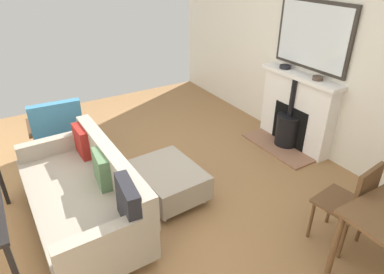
% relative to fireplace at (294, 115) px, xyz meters
% --- Properties ---
extents(ground_plane, '(4.86, 6.17, 0.01)m').
position_rel_fireplace_xyz_m(ground_plane, '(2.24, 0.04, -0.46)').
color(ground_plane, olive).
extents(wall_left, '(0.12, 6.17, 2.87)m').
position_rel_fireplace_xyz_m(wall_left, '(-0.20, 0.04, 0.98)').
color(wall_left, silver).
rests_on(wall_left, ground).
extents(fireplace, '(0.58, 1.21, 1.03)m').
position_rel_fireplace_xyz_m(fireplace, '(0.00, 0.00, 0.00)').
color(fireplace, '#93664C').
rests_on(fireplace, ground).
extents(mirror_over_mantel, '(0.04, 1.12, 0.84)m').
position_rel_fireplace_xyz_m(mirror_over_mantel, '(-0.11, -0.00, 1.06)').
color(mirror_over_mantel, '#2D2823').
extents(mantel_bowl_near, '(0.15, 0.15, 0.04)m').
position_rel_fireplace_xyz_m(mantel_bowl_near, '(-0.02, -0.29, 0.60)').
color(mantel_bowl_near, black).
rests_on(mantel_bowl_near, fireplace).
extents(mantel_bowl_far, '(0.13, 0.13, 0.05)m').
position_rel_fireplace_xyz_m(mantel_bowl_far, '(-0.02, 0.26, 0.60)').
color(mantel_bowl_far, '#47382D').
rests_on(mantel_bowl_far, fireplace).
extents(sofa, '(0.89, 1.81, 0.81)m').
position_rel_fireplace_xyz_m(sofa, '(2.91, 0.10, -0.12)').
color(sofa, '#B2B2B7').
rests_on(sofa, ground).
extents(ottoman, '(0.66, 0.85, 0.36)m').
position_rel_fireplace_xyz_m(ottoman, '(2.03, 0.15, -0.23)').
color(ottoman, '#B2B2B7').
rests_on(ottoman, ground).
extents(armchair_accent, '(0.71, 0.64, 0.86)m').
position_rel_fireplace_xyz_m(armchair_accent, '(2.87, -1.30, 0.02)').
color(armchair_accent, '#4C3321').
rests_on(armchair_accent, ground).
extents(dining_chair_near_fireplace, '(0.45, 0.45, 0.89)m').
position_rel_fireplace_xyz_m(dining_chair_near_fireplace, '(0.99, 1.62, 0.07)').
color(dining_chair_near_fireplace, brown).
rests_on(dining_chair_near_fireplace, ground).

